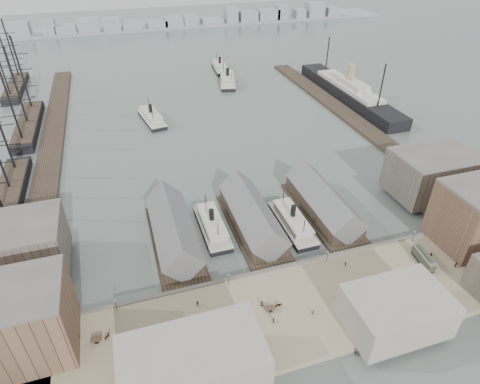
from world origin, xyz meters
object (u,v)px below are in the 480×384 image
object	(u,v)px
ferry_docked_west	(212,225)
ocean_steamer	(349,91)
tram	(424,258)
horse_cart_left	(104,337)
horse_cart_right	(393,297)
horse_cart_center	(276,307)

from	to	relation	value
ferry_docked_west	ocean_steamer	size ratio (longest dim) A/B	0.26
ferry_docked_west	tram	bearing A→B (deg)	-33.03
ferry_docked_west	tram	size ratio (longest dim) A/B	2.57
ocean_steamer	tram	distance (m)	138.22
ferry_docked_west	horse_cart_left	world-z (taller)	ferry_docked_west
horse_cart_right	ferry_docked_west	bearing A→B (deg)	26.05
ferry_docked_west	horse_cart_left	bearing A→B (deg)	-135.82
tram	horse_cart_center	bearing A→B (deg)	-169.41
horse_cart_right	horse_cart_center	bearing A→B (deg)	63.92
ocean_steamer	horse_cart_center	bearing A→B (deg)	-126.67
ferry_docked_west	ocean_steamer	world-z (taller)	ocean_steamer
tram	horse_cart_center	size ratio (longest dim) A/B	2.02
ocean_steamer	horse_cart_center	xyz separation A→B (m)	(-97.81, -131.37, -1.41)
horse_cart_right	ocean_steamer	bearing A→B (deg)	-40.39
tram	horse_cart_right	world-z (taller)	tram
tram	horse_cart_right	size ratio (longest dim) A/B	2.03
ferry_docked_west	horse_cart_right	bearing A→B (deg)	-49.48
ferry_docked_west	horse_cart_center	world-z (taller)	ferry_docked_west
ferry_docked_west	ocean_steamer	distance (m)	140.40
tram	ocean_steamer	bearing A→B (deg)	76.03
tram	horse_cart_right	xyz separation A→B (m)	(-16.60, -9.00, -0.92)
ocean_steamer	tram	xyz separation A→B (m)	(-50.35, -128.72, -0.46)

